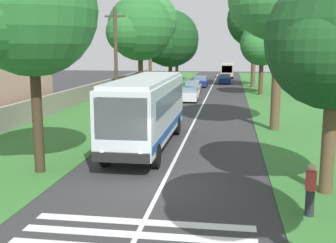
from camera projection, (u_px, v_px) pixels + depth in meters
name	position (u px, v px, depth m)	size (l,w,h in m)	color
ground	(162.00, 186.00, 16.26)	(160.00, 160.00, 0.00)	#333335
grass_verge_left	(87.00, 118.00, 32.05)	(120.00, 8.00, 0.04)	#387533
grass_verge_right	(311.00, 123.00, 29.68)	(120.00, 8.00, 0.04)	#387533
centre_line	(195.00, 120.00, 30.87)	(110.00, 0.16, 0.01)	silver
coach_bus	(147.00, 107.00, 22.31)	(11.16, 2.62, 3.73)	silver
trailing_car_0	(190.00, 94.00, 42.11)	(4.30, 1.78, 1.43)	silver
trailing_car_1	(193.00, 87.00, 49.69)	(4.30, 1.78, 1.43)	#B7A893
trailing_car_2	(201.00, 82.00, 57.63)	(4.30, 1.78, 1.43)	navy
trailing_car_3	(225.00, 79.00, 62.42)	(4.30, 1.78, 1.43)	navy
trailing_minibus_0	(227.00, 69.00, 73.52)	(6.00, 2.14, 2.53)	#BFB299
roadside_tree_left_0	(169.00, 40.00, 55.89)	(9.17, 7.52, 10.15)	#3D2D1E
roadside_tree_left_1	(148.00, 22.00, 45.30)	(7.35, 5.96, 11.06)	brown
roadside_tree_left_2	(28.00, 14.00, 16.89)	(6.08, 5.32, 9.36)	#3D2D1E
roadside_tree_left_3	(138.00, 29.00, 37.45)	(6.62, 5.83, 9.88)	#4C3826
roadside_tree_left_4	(176.00, 44.00, 66.74)	(7.82, 6.76, 9.33)	brown
roadside_tree_right_1	(261.00, 45.00, 46.71)	(5.87, 4.86, 8.09)	#4C3826
roadside_tree_right_2	(332.00, 44.00, 14.65)	(5.59, 4.84, 7.91)	brown
roadside_tree_right_3	(254.00, 21.00, 55.37)	(8.87, 7.27, 12.49)	brown
utility_pole	(116.00, 65.00, 28.66)	(0.24, 1.40, 7.89)	#473828
roadside_wall	(69.00, 99.00, 37.28)	(70.00, 0.40, 1.56)	gray
pedestrian	(310.00, 189.00, 13.16)	(0.34, 0.34, 1.69)	#26262D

